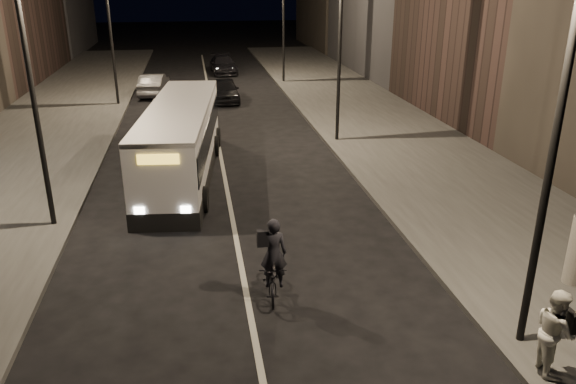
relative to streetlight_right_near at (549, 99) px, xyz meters
name	(u,v)px	position (x,y,z in m)	size (l,w,h in m)	color
ground	(243,275)	(-5.33, 4.00, -5.36)	(180.00, 180.00, 0.00)	black
sidewalk_right	(382,128)	(3.17, 18.00, -5.28)	(7.00, 70.00, 0.16)	#363633
sidewalk_left	(36,143)	(-13.83, 18.00, -5.28)	(7.00, 70.00, 0.16)	#363633
streetlight_right_near	(549,99)	(0.00, 0.00, 0.00)	(1.20, 0.44, 8.12)	black
streetlight_right_mid	(335,26)	(0.00, 16.00, 0.00)	(1.20, 0.44, 8.12)	black
streetlight_right_far	(280,7)	(0.00, 32.00, 0.00)	(1.20, 0.44, 8.12)	black
streetlight_left_near	(36,55)	(-10.66, 8.00, 0.00)	(1.20, 0.44, 8.12)	black
streetlight_left_far	(113,14)	(-10.66, 26.00, 0.00)	(1.20, 0.44, 8.12)	black
city_bus	(181,138)	(-6.93, 12.36, -3.81)	(3.36, 10.74, 2.85)	silver
cyclist_on_bicycle	(273,270)	(-4.68, 2.87, -4.64)	(0.85, 1.93, 2.15)	black
pedestrian_woman	(555,331)	(0.27, -1.00, -4.31)	(0.87, 0.67, 1.78)	silver
car_near	(225,90)	(-4.38, 26.32, -4.65)	(1.67, 4.15, 1.41)	black
car_mid	(154,84)	(-8.93, 29.02, -4.64)	(1.52, 4.35, 1.43)	#363638
car_far	(223,65)	(-3.85, 37.36, -4.67)	(1.94, 4.78, 1.39)	black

